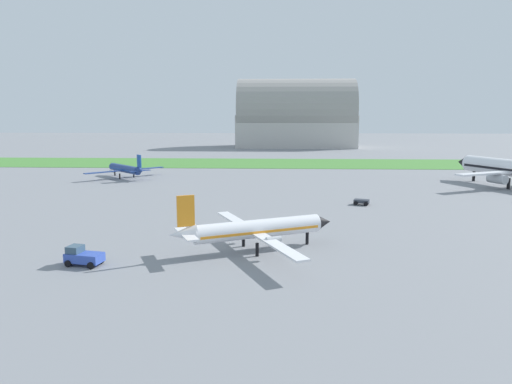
{
  "coord_description": "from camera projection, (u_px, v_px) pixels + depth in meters",
  "views": [
    {
      "loc": [
        1.41,
        -60.76,
        15.03
      ],
      "look_at": [
        -1.91,
        10.98,
        3.0
      ],
      "focal_mm": 33.12,
      "sensor_mm": 36.0,
      "label": 1
    }
  ],
  "objects": [
    {
      "name": "airplane_foreground_turboprop",
      "position": [
        255.0,
        229.0,
        51.87
      ],
      "size": [
        18.14,
        20.88,
        6.72
      ],
      "rotation": [
        0.0,
        0.0,
        0.44
      ],
      "color": "white",
      "rests_on": "ground_plane"
    },
    {
      "name": "airplane_taxiing_turboprop",
      "position": [
        125.0,
        169.0,
        110.31
      ],
      "size": [
        14.9,
        14.68,
        5.9
      ],
      "rotation": [
        0.0,
        0.0,
        2.35
      ],
      "color": "navy",
      "rests_on": "ground_plane"
    },
    {
      "name": "grass_taxiway_strip",
      "position": [
        273.0,
        163.0,
        142.78
      ],
      "size": [
        360.0,
        28.0,
        0.08
      ],
      "primitive_type": "cube",
      "color": "#478438",
      "rests_on": "ground_plane"
    },
    {
      "name": "pushback_tug_near_gate",
      "position": [
        83.0,
        256.0,
        47.1
      ],
      "size": [
        3.88,
        2.64,
        1.95
      ],
      "rotation": [
        0.0,
        0.0,
        2.95
      ],
      "color": "#334FB2",
      "rests_on": "ground_plane"
    },
    {
      "name": "ground_plane",
      "position": [
        267.0,
        228.0,
        62.41
      ],
      "size": [
        600.0,
        600.0,
        0.0
      ],
      "primitive_type": "plane",
      "color": "gray"
    },
    {
      "name": "baggage_cart_by_runway",
      "position": [
        361.0,
        201.0,
        78.13
      ],
      "size": [
        2.82,
        2.43,
        0.9
      ],
      "rotation": [
        0.0,
        0.0,
        2.81
      ],
      "color": "#2D333D",
      "rests_on": "ground_plane"
    },
    {
      "name": "hangar_distant",
      "position": [
        296.0,
        117.0,
        210.14
      ],
      "size": [
        52.21,
        27.03,
        29.99
      ],
      "color": "#BCB7B2",
      "rests_on": "ground_plane"
    }
  ]
}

